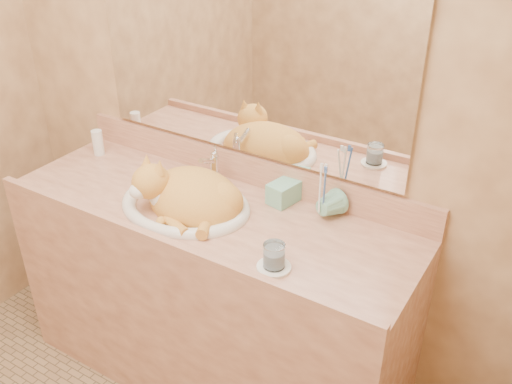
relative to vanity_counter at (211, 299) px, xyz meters
The scene contains 12 objects.
wall_back 0.87m from the vanity_counter, 90.00° to the left, with size 2.40×0.02×2.50m, color #976B44.
vanity_counter is the anchor object (origin of this frame).
mirror 1.00m from the vanity_counter, 90.00° to the left, with size 1.30×0.02×0.80m, color white.
sink_basin 0.51m from the vanity_counter, 166.56° to the right, with size 0.50×0.42×0.16m, color white, non-canonical shape.
faucet 0.54m from the vanity_counter, 115.80° to the left, with size 0.04×0.11×0.16m, color silver, non-canonical shape.
cat 0.49m from the vanity_counter, 160.83° to the right, with size 0.39×0.32×0.21m, color #CA822E, non-canonical shape.
soap_dispenser 0.57m from the vanity_counter, 35.99° to the left, with size 0.08×0.09×0.18m, color #7BC5A9.
toothbrush_cup 0.63m from the vanity_counter, 22.45° to the left, with size 0.10×0.10×0.09m, color #7BC5A9.
toothbrushes 0.70m from the vanity_counter, 22.45° to the left, with size 0.04×0.04×0.23m, color white, non-canonical shape.
saucer 0.60m from the vanity_counter, 23.75° to the right, with size 0.11×0.11×0.01m, color white.
water_glass 0.64m from the vanity_counter, 23.75° to the right, with size 0.07×0.07×0.08m, color silver.
lotion_bottle 0.84m from the vanity_counter, 169.11° to the left, with size 0.05×0.05×0.11m, color white.
Camera 1 is at (1.10, -0.70, 1.97)m, focal length 40.00 mm.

